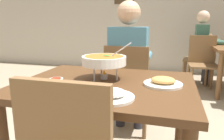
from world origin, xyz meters
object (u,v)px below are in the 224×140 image
(rice_plate, at_px, (111,95))
(chair_bg_middle, at_px, (202,56))
(dining_table_main, at_px, (106,98))
(chair_diner_main, at_px, (128,84))
(curry_bowl, at_px, (104,61))
(sauce_dish, at_px, (56,80))
(appetizer_plate, at_px, (163,82))
(chair_bg_corner, at_px, (203,60))
(diner_main, at_px, (129,60))
(patron_bg_middle, at_px, (203,43))

(rice_plate, height_order, chair_bg_middle, chair_bg_middle)
(dining_table_main, bearing_deg, chair_bg_middle, 72.10)
(chair_diner_main, height_order, curry_bowl, curry_bowl)
(chair_bg_middle, bearing_deg, rice_plate, -104.36)
(rice_plate, bearing_deg, sauce_dish, 153.59)
(appetizer_plate, height_order, chair_bg_middle, chair_bg_middle)
(curry_bowl, bearing_deg, chair_bg_corner, 68.65)
(dining_table_main, relative_size, chair_bg_middle, 1.25)
(curry_bowl, distance_m, chair_bg_corner, 2.56)
(chair_bg_corner, bearing_deg, appetizer_plate, -102.33)
(diner_main, xyz_separation_m, curry_bowl, (-0.03, -0.69, 0.11))
(rice_plate, relative_size, chair_bg_corner, 0.27)
(diner_main, height_order, chair_bg_corner, diner_main)
(patron_bg_middle, bearing_deg, appetizer_plate, -101.23)
(chair_diner_main, bearing_deg, curry_bowl, -93.03)
(dining_table_main, distance_m, chair_diner_main, 0.74)
(chair_diner_main, relative_size, rice_plate, 3.75)
(dining_table_main, relative_size, curry_bowl, 3.39)
(chair_diner_main, distance_m, diner_main, 0.24)
(chair_diner_main, xyz_separation_m, chair_bg_corner, (0.89, 1.71, 0.00))
(curry_bowl, height_order, rice_plate, curry_bowl)
(chair_diner_main, bearing_deg, chair_bg_middle, 66.58)
(sauce_dish, relative_size, chair_bg_corner, 0.10)
(dining_table_main, xyz_separation_m, curry_bowl, (-0.03, 0.08, 0.24))
(diner_main, distance_m, rice_plate, 1.06)
(chair_bg_corner, bearing_deg, diner_main, -117.99)
(dining_table_main, xyz_separation_m, patron_bg_middle, (0.93, 2.91, 0.13))
(chair_diner_main, relative_size, patron_bg_middle, 0.69)
(dining_table_main, distance_m, curry_bowl, 0.25)
(curry_bowl, xyz_separation_m, rice_plate, (0.15, -0.36, -0.11))
(sauce_dish, xyz_separation_m, chair_bg_middle, (1.25, 2.95, -0.23))
(chair_diner_main, relative_size, curry_bowl, 2.71)
(diner_main, distance_m, patron_bg_middle, 2.34)
(chair_diner_main, xyz_separation_m, diner_main, (0.00, 0.03, 0.24))
(dining_table_main, relative_size, rice_plate, 4.69)
(diner_main, xyz_separation_m, chair_bg_middle, (0.93, 2.12, -0.24))
(rice_plate, height_order, sauce_dish, rice_plate)
(diner_main, xyz_separation_m, rice_plate, (0.12, -1.05, 0.01))
(sauce_dish, bearing_deg, appetizer_plate, 8.23)
(appetizer_plate, bearing_deg, patron_bg_middle, 78.77)
(curry_bowl, relative_size, appetizer_plate, 1.39)
(rice_plate, xyz_separation_m, chair_bg_corner, (0.77, 2.73, -0.24))
(chair_bg_corner, bearing_deg, dining_table_main, -110.03)
(appetizer_plate, bearing_deg, chair_diner_main, 117.31)
(curry_bowl, xyz_separation_m, patron_bg_middle, (0.97, 2.83, -0.11))
(rice_plate, distance_m, chair_bg_corner, 2.84)
(chair_bg_corner, height_order, patron_bg_middle, patron_bg_middle)
(chair_bg_middle, distance_m, patron_bg_middle, 0.24)
(chair_bg_corner, bearing_deg, rice_plate, -105.76)
(diner_main, bearing_deg, chair_diner_main, -90.00)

